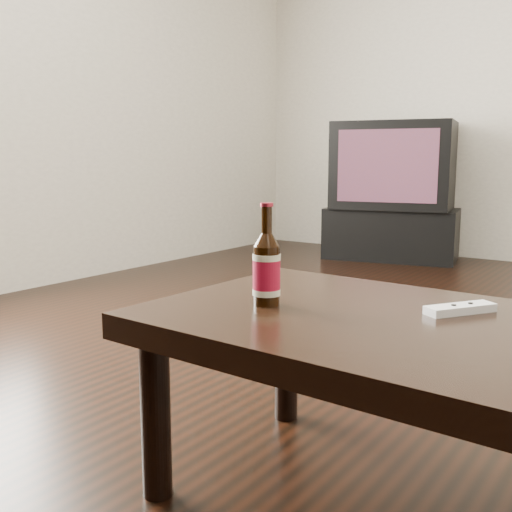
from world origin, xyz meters
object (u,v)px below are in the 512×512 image
Objects in this scene: tv_stand at (391,234)px; tv at (393,166)px; beer_bottle at (267,269)px; remote at (460,309)px; coffee_table at (418,351)px.

tv reaches higher than tv_stand.
tv_stand is 4.16× the size of beer_bottle.
remote is at bearing -77.27° from tv.
coffee_table is 5.07× the size of beer_bottle.
tv is at bearing 107.77° from beer_bottle.
remote is (1.45, -3.11, -0.27)m from tv.
tv is 0.81× the size of coffee_table.
tv_stand is 0.82× the size of coffee_table.
tv_stand is 3.54m from coffee_table.
coffee_table is (1.41, -3.24, -0.34)m from tv.
coffee_table is at bearing -78.85° from tv_stand.
tv_stand is 6.04× the size of remote.
remote is (1.45, -3.11, 0.26)m from tv_stand.
beer_bottle is at bearing -84.51° from tv_stand.
beer_bottle is at bearing -84.51° from tv.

